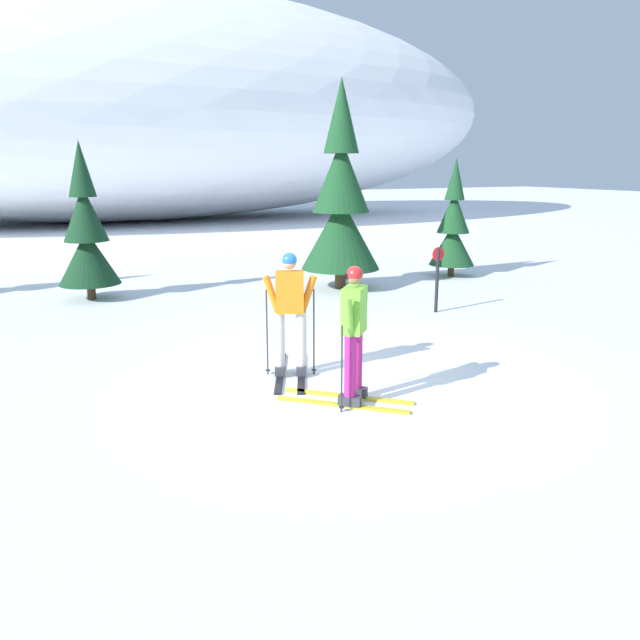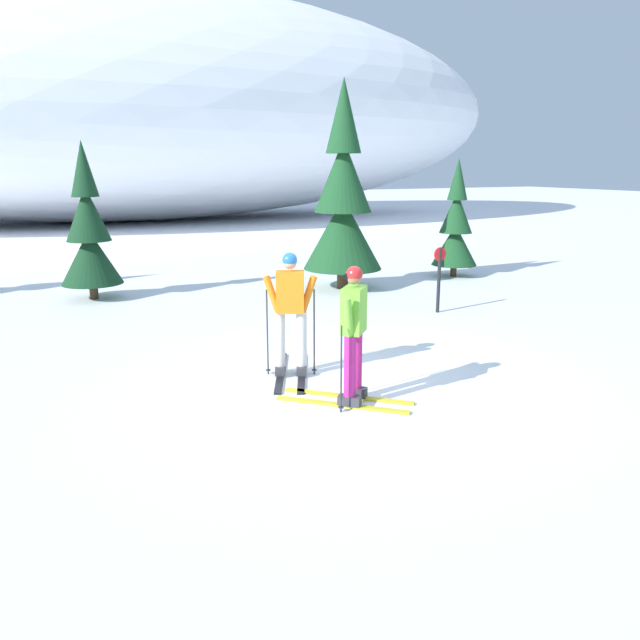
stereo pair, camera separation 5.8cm
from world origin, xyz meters
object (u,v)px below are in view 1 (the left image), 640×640
Objects in this scene: skier_lime_jacket at (353,333)px; pine_tree_center_left at (86,235)px; pine_tree_far_right at (453,228)px; pine_tree_center_right at (341,204)px; trail_marker_post at (437,275)px; skier_orange_jacket at (290,313)px.

skier_lime_jacket is 0.51× the size of pine_tree_center_left.
skier_lime_jacket is at bearing -134.55° from pine_tree_far_right.
pine_tree_center_right is 3.66× the size of trail_marker_post.
trail_marker_post is at bearing 28.97° from skier_orange_jacket.
pine_tree_center_left is 0.71× the size of pine_tree_center_right.
skier_lime_jacket is 0.56× the size of pine_tree_far_right.
pine_tree_center_left is at bearing 105.31° from skier_lime_jacket.
pine_tree_center_left reaches higher than skier_lime_jacket.
pine_tree_center_left is at bearing 105.96° from skier_orange_jacket.
pine_tree_center_right is at bearing 56.09° from skier_orange_jacket.
skier_lime_jacket is 9.82m from pine_tree_far_right.
skier_lime_jacket is at bearing -116.57° from pine_tree_center_right.
pine_tree_center_right is at bearing 100.53° from trail_marker_post.
pine_tree_center_right reaches higher than pine_tree_center_left.
pine_tree_center_right is at bearing -13.23° from pine_tree_center_left.
pine_tree_center_right is 3.58m from pine_tree_far_right.
skier_orange_jacket reaches higher than skier_lime_jacket.
skier_orange_jacket is 0.37× the size of pine_tree_center_right.
trail_marker_post is (-2.92, -3.32, -0.54)m from pine_tree_far_right.
skier_lime_jacket is 8.41m from pine_tree_center_left.
skier_orange_jacket is 6.68m from pine_tree_center_right.
skier_orange_jacket is at bearing 101.93° from skier_lime_jacket.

